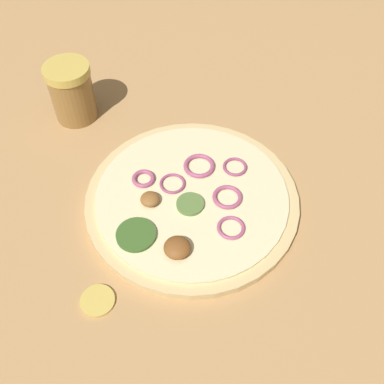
# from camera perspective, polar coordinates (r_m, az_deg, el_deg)

# --- Properties ---
(ground_plane) EXTENTS (3.00, 3.00, 0.00)m
(ground_plane) POSITION_cam_1_polar(r_m,az_deg,el_deg) (0.58, 0.00, -1.33)
(ground_plane) COLOR tan
(pizza) EXTENTS (0.27, 0.27, 0.03)m
(pizza) POSITION_cam_1_polar(r_m,az_deg,el_deg) (0.57, -0.07, -0.93)
(pizza) COLOR #D6B77A
(pizza) RESTS_ON ground_plane
(spice_jar) EXTENTS (0.07, 0.07, 0.09)m
(spice_jar) POSITION_cam_1_polar(r_m,az_deg,el_deg) (0.68, -15.01, 12.18)
(spice_jar) COLOR olive
(spice_jar) RESTS_ON ground_plane
(loose_cap) EXTENTS (0.04, 0.04, 0.01)m
(loose_cap) POSITION_cam_1_polar(r_m,az_deg,el_deg) (0.51, -11.94, -13.26)
(loose_cap) COLOR gold
(loose_cap) RESTS_ON ground_plane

